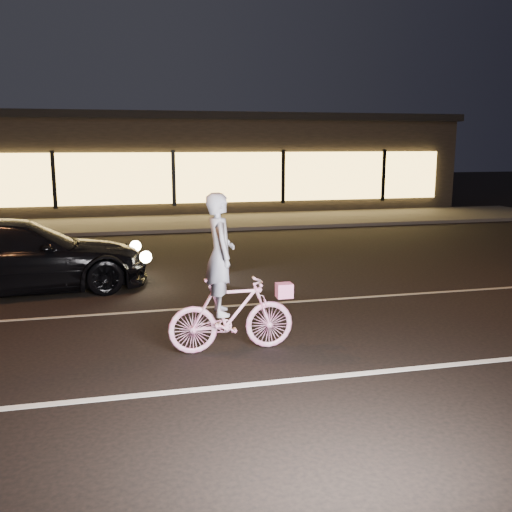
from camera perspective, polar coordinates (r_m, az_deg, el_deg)
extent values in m
plane|color=black|center=(8.78, 0.97, -8.52)|extent=(90.00, 90.00, 0.00)
cube|color=silver|center=(7.44, 3.88, -12.28)|extent=(60.00, 0.12, 0.01)
cube|color=gray|center=(10.64, -1.69, -4.95)|extent=(60.00, 0.10, 0.01)
cube|color=#383533|center=(21.31, -7.68, 3.30)|extent=(30.00, 4.00, 0.12)
cube|color=black|center=(27.10, -9.08, 9.06)|extent=(25.00, 8.00, 4.00)
cube|color=black|center=(27.11, -9.21, 13.39)|extent=(25.40, 8.40, 0.30)
cube|color=#F7C156|center=(23.04, -8.26, 7.72)|extent=(23.00, 0.15, 2.00)
cube|color=black|center=(23.00, -19.56, 7.19)|extent=(0.15, 0.08, 2.20)
cube|color=black|center=(22.96, -8.24, 7.71)|extent=(0.15, 0.08, 2.20)
cube|color=black|center=(23.79, 2.72, 7.93)|extent=(0.15, 0.08, 2.20)
cube|color=black|center=(25.40, 12.62, 7.89)|extent=(0.15, 0.08, 2.20)
imported|color=#E33192|center=(8.23, -2.46, -5.86)|extent=(1.83, 0.52, 1.10)
imported|color=white|center=(7.99, -3.62, 0.19)|extent=(0.41, 0.63, 1.73)
cube|color=#ED5AB0|center=(8.32, 2.84, -3.46)|extent=(0.23, 0.19, 0.21)
imported|color=black|center=(12.40, -22.67, -0.02)|extent=(5.28, 2.68, 1.47)
sphere|color=#FFF2BF|center=(13.19, -11.96, 0.98)|extent=(0.25, 0.25, 0.25)
sphere|color=#FFF2BF|center=(11.88, -10.97, -0.10)|extent=(0.25, 0.25, 0.25)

